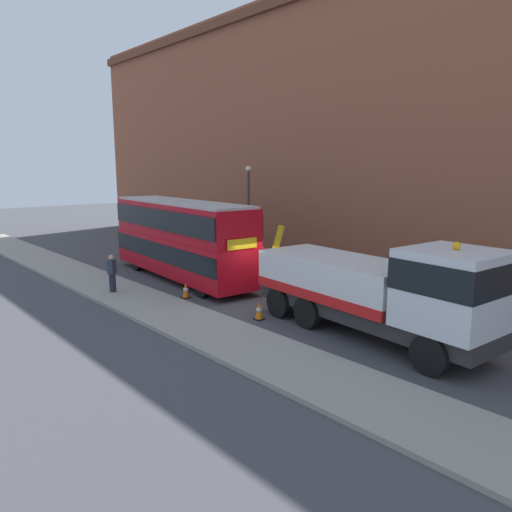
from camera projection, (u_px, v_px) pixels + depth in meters
name	position (u px, v px, depth m)	size (l,w,h in m)	color
ground_plane	(267.00, 302.00, 20.71)	(120.00, 120.00, 0.00)	#424247
near_kerb	(185.00, 320.00, 17.94)	(60.00, 2.80, 0.15)	gray
building_facade	(385.00, 122.00, 24.70)	(60.00, 1.50, 16.00)	#935138
recovery_tow_truck	(377.00, 288.00, 15.98)	(10.23, 3.39, 3.67)	#2D2D2D
double_decker_bus	(181.00, 236.00, 24.70)	(11.18, 3.47, 4.06)	#B70C19
pedestrian_onlooker	(112.00, 274.00, 21.68)	(0.45, 0.48, 1.71)	#232333
traffic_cone_near_bus	(186.00, 290.00, 21.27)	(0.36, 0.36, 0.72)	orange
traffic_cone_midway	(259.00, 311.00, 18.24)	(0.36, 0.36, 0.72)	orange
street_lamp	(249.00, 204.00, 30.18)	(0.36, 0.36, 5.83)	#38383D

